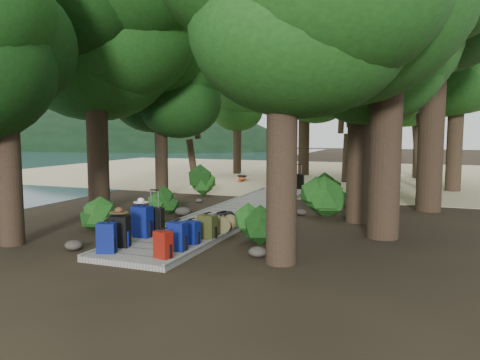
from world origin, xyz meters
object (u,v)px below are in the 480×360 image
at_px(backpack_right_a, 163,243).
at_px(backpack_right_c, 191,231).
at_px(backpack_right_b, 177,235).
at_px(backpack_right_d, 207,225).
at_px(duffel_right_black, 222,221).
at_px(suitcase_on_boardwalk, 155,221).
at_px(backpack_left_b, 120,230).
at_px(backpack_left_c, 142,220).
at_px(duffel_right_khaki, 220,224).
at_px(backpack_left_a, 107,236).
at_px(sun_lounger, 363,182).
at_px(lone_suitcase_on_sand, 299,182).
at_px(kayak, 242,177).

height_order(backpack_right_a, backpack_right_c, backpack_right_a).
xyz_separation_m(backpack_right_b, backpack_right_c, (0.02, 0.62, -0.05)).
distance_m(backpack_right_a, backpack_right_d, 1.84).
bearing_deg(duffel_right_black, suitcase_on_boardwalk, -121.54).
distance_m(backpack_left_b, backpack_left_c, 1.00).
height_order(backpack_left_c, duffel_right_khaki, backpack_left_c).
bearing_deg(duffel_right_black, backpack_left_a, -96.37).
bearing_deg(backpack_left_c, sun_lounger, 75.04).
bearing_deg(lone_suitcase_on_sand, backpack_left_b, -93.63).
bearing_deg(sun_lounger, backpack_right_a, -85.07).
bearing_deg(duffel_right_khaki, backpack_left_a, -148.97).
bearing_deg(backpack_left_a, duffel_right_black, 46.74).
distance_m(backpack_left_a, backpack_left_c, 1.53).
bearing_deg(backpack_right_d, lone_suitcase_on_sand, 97.93).
distance_m(backpack_right_d, kayak, 13.77).
height_order(backpack_right_a, suitcase_on_boardwalk, suitcase_on_boardwalk).
height_order(backpack_left_b, sun_lounger, backpack_left_b).
height_order(backpack_right_c, kayak, backpack_right_c).
bearing_deg(backpack_left_c, lone_suitcase_on_sand, 86.66).
bearing_deg(duffel_right_khaki, kayak, 76.50).
height_order(backpack_left_a, duffel_right_black, backpack_left_a).
height_order(backpack_left_c, kayak, backpack_left_c).
bearing_deg(sun_lounger, backpack_left_c, -92.42).
bearing_deg(suitcase_on_boardwalk, sun_lounger, 65.94).
bearing_deg(suitcase_on_boardwalk, backpack_right_c, -30.69).
relative_size(duffel_right_khaki, sun_lounger, 0.33).
relative_size(backpack_left_a, kayak, 0.19).
bearing_deg(backpack_right_a, backpack_right_b, 107.25).
bearing_deg(duffel_right_black, backpack_right_c, -73.52).
height_order(backpack_right_b, kayak, backpack_right_b).
bearing_deg(lone_suitcase_on_sand, backpack_right_b, -87.38).
xyz_separation_m(backpack_left_a, suitcase_on_boardwalk, (0.01, 1.88, -0.02)).
xyz_separation_m(backpack_left_b, duffel_right_khaki, (1.44, 2.16, -0.17)).
xyz_separation_m(duffel_right_khaki, suitcase_on_boardwalk, (-1.38, -0.81, 0.12)).
bearing_deg(sun_lounger, backpack_right_c, -86.07).
bearing_deg(backpack_right_d, backpack_left_c, -160.37).
relative_size(backpack_right_a, lone_suitcase_on_sand, 0.89).
relative_size(backpack_left_a, backpack_left_b, 0.92).
xyz_separation_m(backpack_right_c, sun_lounger, (2.37, 12.41, -0.08)).
distance_m(backpack_left_b, backpack_right_d, 2.00).
xyz_separation_m(backpack_left_c, kayak, (-2.56, 13.53, -0.33)).
distance_m(backpack_right_c, duffel_right_black, 1.70).
xyz_separation_m(backpack_left_a, sun_lounger, (3.65, 13.74, -0.14)).
relative_size(backpack_left_b, backpack_right_b, 1.13).
bearing_deg(sun_lounger, backpack_right_d, -86.04).
xyz_separation_m(backpack_right_b, backpack_right_d, (0.13, 1.21, -0.02)).
height_order(backpack_left_a, backpack_right_a, backpack_left_a).
height_order(duffel_right_khaki, sun_lounger, sun_lounger).
bearing_deg(duffel_right_khaki, duffel_right_black, 75.65).
distance_m(backpack_left_c, sun_lounger, 12.78).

